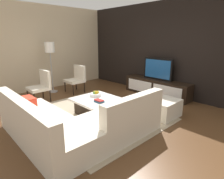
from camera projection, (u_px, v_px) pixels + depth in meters
ground_plane at (97, 116)px, 4.31m from camera, size 14.00×14.00×0.00m
feature_wall_back at (165, 49)px, 5.72m from camera, size 6.40×0.12×2.80m
side_wall_left at (41, 48)px, 6.31m from camera, size 0.12×5.20×2.80m
area_rug at (94, 115)px, 4.38m from camera, size 3.07×2.52×0.01m
media_console at (156, 87)px, 5.83m from camera, size 2.14×0.47×0.50m
television at (158, 69)px, 5.68m from camera, size 0.96×0.06×0.66m
sectional_couch at (74, 124)px, 3.30m from camera, size 2.27×2.27×0.81m
coffee_table at (97, 106)px, 4.39m from camera, size 0.99×0.95×0.38m
accent_chair_near at (41, 84)px, 5.25m from camera, size 0.56×0.52×0.87m
floor_lamp at (50, 51)px, 5.88m from camera, size 0.30×0.30×1.61m
ottoman at (161, 108)px, 4.30m from camera, size 0.70×0.70×0.40m
fruit_bowl at (96, 94)px, 4.53m from camera, size 0.28×0.28×0.14m
accent_chair_far at (77, 77)px, 6.15m from camera, size 0.57×0.51×0.87m
book_stack at (99, 101)px, 4.11m from camera, size 0.21×0.15×0.06m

